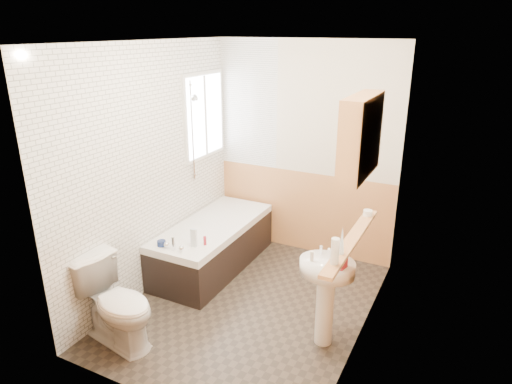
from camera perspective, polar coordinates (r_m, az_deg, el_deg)
floor at (r=4.69m, az=-0.85°, el=-13.90°), size 2.80×2.80×0.00m
ceiling at (r=3.89m, az=-1.05°, el=18.30°), size 2.80×2.80×0.00m
wall_back at (r=5.36m, az=6.09°, el=5.12°), size 2.20×0.02×2.50m
wall_front at (r=3.05m, az=-13.42°, el=-7.21°), size 2.20×0.02×2.50m
wall_left at (r=4.72m, az=-12.98°, el=2.66°), size 0.02×2.80×2.50m
wall_right at (r=3.77m, az=14.19°, el=-1.86°), size 0.02×2.80×2.50m
wainscot_right at (r=4.11m, az=12.99°, el=-11.57°), size 0.01×2.80×1.00m
wainscot_front at (r=3.46m, az=-12.14°, el=-18.18°), size 2.20×0.01×1.00m
wainscot_back at (r=5.58m, az=5.73°, el=-2.39°), size 2.20×0.01×1.00m
tile_cladding_left at (r=4.71m, az=-12.77°, el=2.62°), size 0.01×2.80×2.50m
tile_return_back at (r=5.53m, az=-0.97°, el=10.98°), size 0.75×0.01×1.50m
window at (r=5.34m, az=-6.42°, el=9.46°), size 0.03×0.79×0.99m
bathtub at (r=5.25m, az=-5.36°, el=-6.50°), size 0.70×1.64×0.67m
shower_riser at (r=5.10m, az=-7.92°, el=8.60°), size 0.10×0.07×1.10m
toilet at (r=4.19m, az=-17.03°, el=-13.20°), size 0.84×0.57×0.76m
sink at (r=3.95m, az=8.75°, el=-11.42°), size 0.47×0.38×0.91m
pine_shelf at (r=3.62m, az=11.87°, el=-5.90°), size 0.10×1.29×0.03m
medicine_cabinet at (r=3.49m, az=12.92°, el=6.79°), size 0.17×0.67×0.61m
foam_can at (r=3.18m, az=9.84°, el=-7.31°), size 0.06×0.06×0.19m
green_bottle at (r=3.32m, az=10.70°, el=-6.00°), size 0.05×0.05×0.21m
black_jar at (r=4.05m, az=13.81°, el=-2.56°), size 0.08×0.08×0.05m
soap_bottle at (r=3.73m, az=10.43°, el=-8.56°), size 0.15×0.23×0.10m
clear_bottle at (r=3.80m, az=6.99°, el=-7.96°), size 0.04×0.04×0.09m
blue_gel at (r=4.61m, az=-7.80°, el=-5.69°), size 0.06×0.04×0.19m
cream_jar at (r=4.71m, az=-11.73°, el=-6.29°), size 0.10×0.10×0.05m
orange_bottle at (r=4.65m, az=-6.41°, el=-6.07°), size 0.03×0.03×0.09m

